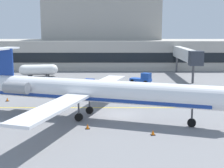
# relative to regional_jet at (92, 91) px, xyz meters

# --- Properties ---
(ground) EXTENTS (120.00, 120.00, 0.11)m
(ground) POSITION_rel_regional_jet_xyz_m (3.05, 1.19, -3.26)
(ground) COLOR slate
(terminal_building) EXTENTS (65.00, 16.92, 19.32)m
(terminal_building) POSITION_rel_regional_jet_xyz_m (0.93, 50.19, 3.84)
(terminal_building) COLOR #ADA89E
(terminal_building) RESTS_ON ground
(jet_bridge_west) EXTENTS (2.40, 19.90, 6.20)m
(jet_bridge_west) POSITION_rel_regional_jet_xyz_m (17.64, 30.49, 1.61)
(jet_bridge_west) COLOR silver
(jet_bridge_west) RESTS_ON ground
(regional_jet) EXTENTS (32.66, 26.76, 7.95)m
(regional_jet) POSITION_rel_regional_jet_xyz_m (0.00, 0.00, 0.00)
(regional_jet) COLOR white
(regional_jet) RESTS_ON ground
(baggage_tug) EXTENTS (4.26, 3.40, 1.98)m
(baggage_tug) POSITION_rel_regional_jet_xyz_m (8.20, 23.96, -2.30)
(baggage_tug) COLOR #1E4CB2
(baggage_tug) RESTS_ON ground
(pushback_tractor) EXTENTS (2.89, 3.78, 2.02)m
(pushback_tractor) POSITION_rel_regional_jet_xyz_m (-1.60, 15.65, -2.29)
(pushback_tractor) COLOR #19389E
(pushback_tractor) RESTS_ON ground
(fuel_tank) EXTENTS (8.13, 3.23, 2.59)m
(fuel_tank) POSITION_rel_regional_jet_xyz_m (-13.34, 32.35, -1.77)
(fuel_tank) COLOR white
(fuel_tank) RESTS_ON ground
(safety_cone_alpha) EXTENTS (0.47, 0.47, 0.55)m
(safety_cone_alpha) POSITION_rel_regional_jet_xyz_m (-12.59, 8.73, -2.97)
(safety_cone_alpha) COLOR orange
(safety_cone_alpha) RESTS_ON ground
(safety_cone_bravo) EXTENTS (0.47, 0.47, 0.55)m
(safety_cone_bravo) POSITION_rel_regional_jet_xyz_m (-0.15, -4.13, -2.97)
(safety_cone_bravo) COLOR orange
(safety_cone_bravo) RESTS_ON ground
(safety_cone_charlie) EXTENTS (0.47, 0.47, 0.55)m
(safety_cone_charlie) POSITION_rel_regional_jet_xyz_m (6.40, -6.12, -2.97)
(safety_cone_charlie) COLOR orange
(safety_cone_charlie) RESTS_ON ground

